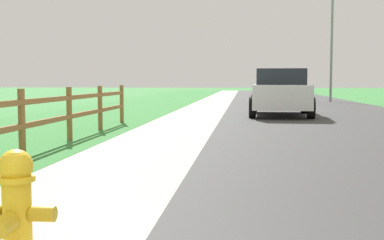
{
  "coord_description": "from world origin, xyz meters",
  "views": [
    {
      "loc": [
        0.73,
        -1.3,
        1.2
      ],
      "look_at": [
        -0.22,
        7.77,
        0.48
      ],
      "focal_mm": 46.67,
      "sensor_mm": 36.0,
      "label": 1
    }
  ],
  "objects_px": {
    "street_lamp": "(334,34)",
    "parked_car_black": "(280,89)",
    "parked_suv_white": "(280,92)",
    "fire_hydrant": "(16,206)"
  },
  "relations": [
    {
      "from": "street_lamp",
      "to": "parked_car_black",
      "type": "bearing_deg",
      "value": -139.57
    },
    {
      "from": "parked_suv_white",
      "to": "parked_car_black",
      "type": "xyz_separation_m",
      "value": [
        0.65,
        9.12,
        -0.03
      ]
    },
    {
      "from": "parked_suv_white",
      "to": "parked_car_black",
      "type": "height_order",
      "value": "parked_suv_white"
    },
    {
      "from": "parked_suv_white",
      "to": "street_lamp",
      "type": "height_order",
      "value": "street_lamp"
    },
    {
      "from": "fire_hydrant",
      "to": "parked_car_black",
      "type": "bearing_deg",
      "value": 81.91
    },
    {
      "from": "parked_suv_white",
      "to": "parked_car_black",
      "type": "bearing_deg",
      "value": 85.94
    },
    {
      "from": "parked_suv_white",
      "to": "fire_hydrant",
      "type": "bearing_deg",
      "value": -100.61
    },
    {
      "from": "street_lamp",
      "to": "fire_hydrant",
      "type": "bearing_deg",
      "value": -103.89
    },
    {
      "from": "fire_hydrant",
      "to": "street_lamp",
      "type": "height_order",
      "value": "street_lamp"
    },
    {
      "from": "fire_hydrant",
      "to": "parked_suv_white",
      "type": "xyz_separation_m",
      "value": [
        2.69,
        14.37,
        0.42
      ]
    }
  ]
}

